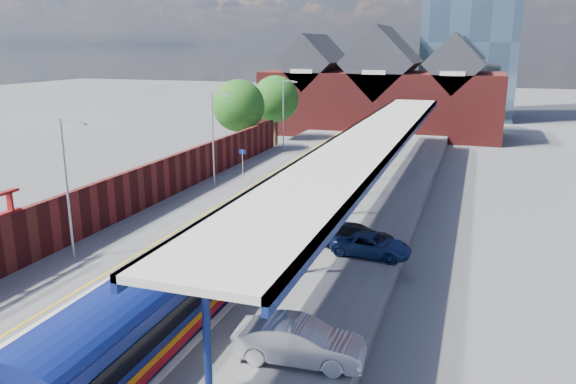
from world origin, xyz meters
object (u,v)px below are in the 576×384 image
lamp_post_d (285,110)px  platform_sign (243,160)px  train (332,165)px  parked_car_blue (371,245)px  lamp_post_b (69,181)px  parked_car_dark (357,236)px  parked_car_silver (299,342)px  lamp_post_c (214,133)px

lamp_post_d → platform_sign: (1.36, -14.00, -2.30)m
train → parked_car_blue: bearing=-68.7°
lamp_post_d → platform_sign: 14.25m
lamp_post_b → parked_car_dark: bearing=25.4°
platform_sign → parked_car_silver: size_ratio=0.57×
lamp_post_c → parked_car_silver: bearing=-57.9°
parked_car_silver → lamp_post_c: bearing=28.4°
train → lamp_post_d: bearing=124.8°
lamp_post_d → parked_car_silver: size_ratio=1.58×
lamp_post_d → platform_sign: bearing=-84.4°
lamp_post_b → parked_car_silver: bearing=-21.9°
lamp_post_c → lamp_post_d: size_ratio=1.00×
train → platform_sign: size_ratio=26.37×
parked_car_silver → parked_car_blue: parked_car_silver is taller
parked_car_silver → parked_car_dark: 11.59m
train → lamp_post_b: 22.31m
lamp_post_c → parked_car_silver: (13.46, -21.42, -3.26)m
train → parked_car_blue: (6.07, -15.56, -0.56)m
train → parked_car_dark: (5.10, -14.53, -0.52)m
train → lamp_post_b: bearing=-110.8°
lamp_post_b → platform_sign: lamp_post_b is taller
parked_car_silver → parked_car_dark: parked_car_silver is taller
platform_sign → parked_car_dark: size_ratio=0.60×
lamp_post_c → lamp_post_d: same height
platform_sign → lamp_post_d: bearing=95.6°
lamp_post_c → parked_car_dark: size_ratio=1.68×
parked_car_silver → lamp_post_d: bearing=16.1°
train → parked_car_silver: (5.60, -26.11, -0.39)m
platform_sign → parked_car_silver: (12.10, -23.42, -0.96)m
lamp_post_c → lamp_post_d: (0.00, 16.00, 0.00)m
parked_car_silver → parked_car_dark: bearing=-1.2°
lamp_post_d → lamp_post_b: bearing=-90.0°
lamp_post_c → parked_car_blue: bearing=-38.0°
lamp_post_c → parked_car_dark: (12.96, -9.84, -3.39)m
lamp_post_c → platform_sign: (1.36, 2.00, -2.30)m
parked_car_silver → parked_car_dark: (-0.50, 11.57, -0.12)m
lamp_post_c → parked_car_dark: lamp_post_c is taller
train → parked_car_dark: 15.41m
lamp_post_b → parked_car_silver: size_ratio=1.58×
train → lamp_post_d: (-7.86, 11.31, 2.87)m
parked_car_silver → train: bearing=8.4°
lamp_post_b → parked_car_silver: lamp_post_b is taller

